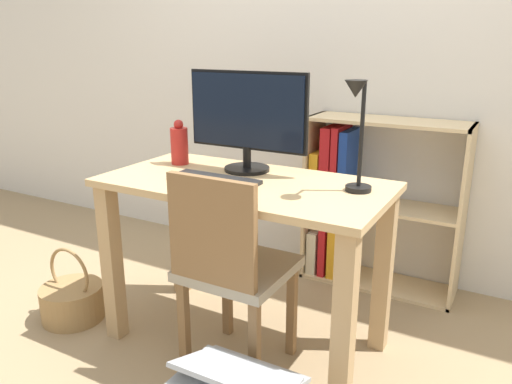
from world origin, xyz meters
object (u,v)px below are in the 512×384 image
at_px(chair, 231,266).
at_px(keyboard, 214,180).
at_px(monitor, 247,116).
at_px(bookshelf, 355,202).
at_px(desk_lamp, 357,126).
at_px(basket, 72,300).
at_px(vase, 179,144).

bearing_deg(chair, keyboard, 144.05).
distance_m(monitor, chair, 0.65).
bearing_deg(keyboard, chair, -40.51).
bearing_deg(bookshelf, monitor, -112.51).
height_order(desk_lamp, bookshelf, desk_lamp).
relative_size(keyboard, basket, 1.04).
relative_size(vase, basket, 0.56).
xyz_separation_m(monitor, chair, (0.13, -0.36, -0.53)).
xyz_separation_m(desk_lamp, chair, (-0.40, -0.24, -0.54)).
relative_size(vase, chair, 0.24).
height_order(monitor, bookshelf, monitor).
height_order(keyboard, basket, keyboard).
relative_size(desk_lamp, chair, 0.50).
distance_m(vase, basket, 0.93).
relative_size(bookshelf, basket, 2.50).
height_order(monitor, chair, monitor).
bearing_deg(desk_lamp, basket, -167.95).
bearing_deg(chair, desk_lamp, 35.94).
relative_size(desk_lamp, basket, 1.15).
relative_size(monitor, chair, 0.66).
bearing_deg(keyboard, desk_lamp, 10.65).
bearing_deg(keyboard, basket, -166.89).
xyz_separation_m(desk_lamp, basket, (-1.29, -0.28, -0.92)).
distance_m(keyboard, basket, 1.01).
bearing_deg(bookshelf, basket, -134.02).
xyz_separation_m(vase, bookshelf, (0.62, 0.73, -0.39)).
distance_m(vase, bookshelf, 1.03).
xyz_separation_m(keyboard, basket, (-0.73, -0.17, -0.67)).
xyz_separation_m(monitor, bookshelf, (0.28, 0.68, -0.54)).
bearing_deg(bookshelf, chair, -98.20).
distance_m(bookshelf, basket, 1.55).
xyz_separation_m(bookshelf, basket, (-1.04, -1.08, -0.36)).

